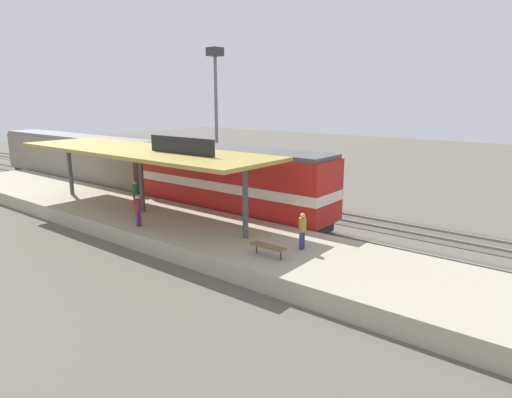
# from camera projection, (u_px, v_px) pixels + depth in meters

# --- Properties ---
(ground_plane) EXTENTS (120.00, 120.00, 0.00)m
(ground_plane) POSITION_uv_depth(u_px,v_px,m) (218.00, 206.00, 31.75)
(ground_plane) COLOR #5B564C
(track_near) EXTENTS (3.20, 110.00, 0.16)m
(track_near) POSITION_uv_depth(u_px,v_px,m) (198.00, 211.00, 30.21)
(track_near) COLOR #4E4941
(track_near) RESTS_ON ground
(track_far) EXTENTS (3.20, 110.00, 0.16)m
(track_far) POSITION_uv_depth(u_px,v_px,m) (242.00, 199.00, 33.73)
(track_far) COLOR #4E4941
(track_far) RESTS_ON ground
(platform) EXTENTS (6.00, 44.00, 0.90)m
(platform) POSITION_uv_depth(u_px,v_px,m) (144.00, 219.00, 26.60)
(platform) COLOR #A89E89
(platform) RESTS_ON ground
(station_canopy) EXTENTS (5.20, 18.00, 4.70)m
(station_canopy) POSITION_uv_depth(u_px,v_px,m) (141.00, 152.00, 25.61)
(station_canopy) COLOR #47474C
(station_canopy) RESTS_ON platform
(platform_bench) EXTENTS (0.44, 1.70, 0.50)m
(platform_bench) POSITION_uv_depth(u_px,v_px,m) (268.00, 247.00, 19.03)
(platform_bench) COLOR #333338
(platform_bench) RESTS_ON platform
(locomotive) EXTENTS (2.93, 14.43, 4.44)m
(locomotive) POSITION_uv_depth(u_px,v_px,m) (230.00, 182.00, 27.91)
(locomotive) COLOR #28282D
(locomotive) RESTS_ON track_near
(passenger_carriage_single) EXTENTS (2.90, 20.00, 4.24)m
(passenger_carriage_single) POSITION_uv_depth(u_px,v_px,m) (77.00, 159.00, 38.77)
(passenger_carriage_single) COLOR #28282D
(passenger_carriage_single) RESTS_ON track_near
(freight_car) EXTENTS (2.80, 12.00, 3.54)m
(freight_car) POSITION_uv_depth(u_px,v_px,m) (172.00, 164.00, 38.04)
(freight_car) COLOR #28282D
(freight_car) RESTS_ON track_far
(light_mast) EXTENTS (1.10, 1.10, 11.70)m
(light_mast) POSITION_uv_depth(u_px,v_px,m) (216.00, 88.00, 37.59)
(light_mast) COLOR slate
(light_mast) RESTS_ON ground
(person_waiting) EXTENTS (0.34, 0.34, 1.71)m
(person_waiting) POSITION_uv_depth(u_px,v_px,m) (138.00, 209.00, 23.37)
(person_waiting) COLOR #663375
(person_waiting) RESTS_ON platform
(person_walking) EXTENTS (0.34, 0.34, 1.71)m
(person_walking) POSITION_uv_depth(u_px,v_px,m) (302.00, 229.00, 19.83)
(person_walking) COLOR navy
(person_walking) RESTS_ON platform
(person_boarding) EXTENTS (0.34, 0.34, 1.71)m
(person_boarding) POSITION_uv_depth(u_px,v_px,m) (136.00, 193.00, 27.21)
(person_boarding) COLOR #4C4C51
(person_boarding) RESTS_ON platform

